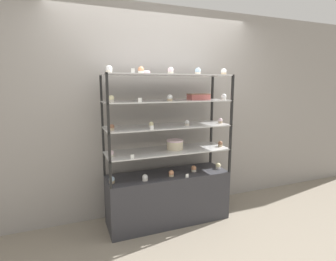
% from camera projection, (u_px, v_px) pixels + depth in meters
% --- Properties ---
extents(ground_plane, '(20.00, 20.00, 0.00)m').
position_uv_depth(ground_plane, '(168.00, 220.00, 3.22)').
color(ground_plane, gray).
extents(back_wall, '(8.00, 0.05, 2.60)m').
position_uv_depth(back_wall, '(157.00, 112.00, 3.35)').
color(back_wall, gray).
rests_on(back_wall, ground_plane).
extents(display_base, '(1.45, 0.47, 0.60)m').
position_uv_depth(display_base, '(168.00, 197.00, 3.17)').
color(display_base, '#333338').
rests_on(display_base, ground_plane).
extents(display_riser_lower, '(1.45, 0.47, 0.29)m').
position_uv_depth(display_riser_lower, '(168.00, 151.00, 3.07)').
color(display_riser_lower, black).
rests_on(display_riser_lower, display_base).
extents(display_riser_middle, '(1.45, 0.47, 0.29)m').
position_uv_depth(display_riser_middle, '(168.00, 127.00, 3.02)').
color(display_riser_middle, black).
rests_on(display_riser_middle, display_riser_lower).
extents(display_riser_upper, '(1.45, 0.47, 0.29)m').
position_uv_depth(display_riser_upper, '(168.00, 102.00, 2.98)').
color(display_riser_upper, black).
rests_on(display_riser_upper, display_riser_middle).
extents(display_riser_top, '(1.45, 0.47, 0.29)m').
position_uv_depth(display_riser_top, '(168.00, 76.00, 2.93)').
color(display_riser_top, black).
rests_on(display_riser_top, display_riser_upper).
extents(layer_cake_centerpiece, '(0.20, 0.20, 0.12)m').
position_uv_depth(layer_cake_centerpiece, '(175.00, 144.00, 3.10)').
color(layer_cake_centerpiece, beige).
rests_on(layer_cake_centerpiece, display_riser_lower).
extents(sheet_cake_frosted, '(0.25, 0.15, 0.07)m').
position_uv_depth(sheet_cake_frosted, '(199.00, 97.00, 3.15)').
color(sheet_cake_frosted, '#C66660').
rests_on(sheet_cake_frosted, display_riser_upper).
extents(cupcake_0, '(0.06, 0.06, 0.07)m').
position_uv_depth(cupcake_0, '(112.00, 180.00, 2.81)').
color(cupcake_0, '#CCB28C').
rests_on(cupcake_0, display_base).
extents(cupcake_1, '(0.06, 0.06, 0.07)m').
position_uv_depth(cupcake_1, '(145.00, 178.00, 2.88)').
color(cupcake_1, white).
rests_on(cupcake_1, display_base).
extents(cupcake_2, '(0.06, 0.06, 0.07)m').
position_uv_depth(cupcake_2, '(171.00, 173.00, 3.02)').
color(cupcake_2, '#CCB28C').
rests_on(cupcake_2, display_base).
extents(cupcake_3, '(0.06, 0.06, 0.07)m').
position_uv_depth(cupcake_3, '(194.00, 169.00, 3.19)').
color(cupcake_3, beige).
rests_on(cupcake_3, display_base).
extents(cupcake_4, '(0.06, 0.06, 0.07)m').
position_uv_depth(cupcake_4, '(218.00, 166.00, 3.30)').
color(cupcake_4, white).
rests_on(cupcake_4, display_base).
extents(price_tag_0, '(0.04, 0.00, 0.04)m').
position_uv_depth(price_tag_0, '(187.00, 176.00, 2.98)').
color(price_tag_0, white).
rests_on(price_tag_0, display_base).
extents(cupcake_5, '(0.06, 0.06, 0.07)m').
position_uv_depth(cupcake_5, '(111.00, 154.00, 2.77)').
color(cupcake_5, beige).
rests_on(cupcake_5, display_riser_lower).
extents(cupcake_6, '(0.06, 0.06, 0.07)m').
position_uv_depth(cupcake_6, '(220.00, 144.00, 3.24)').
color(cupcake_6, '#CCB28C').
rests_on(cupcake_6, display_riser_lower).
extents(price_tag_1, '(0.04, 0.00, 0.04)m').
position_uv_depth(price_tag_1, '(132.00, 157.00, 2.70)').
color(price_tag_1, white).
rests_on(price_tag_1, display_riser_lower).
extents(cupcake_7, '(0.05, 0.05, 0.06)m').
position_uv_depth(cupcake_7, '(112.00, 127.00, 2.71)').
color(cupcake_7, '#CCB28C').
rests_on(cupcake_7, display_riser_middle).
extents(cupcake_8, '(0.05, 0.05, 0.06)m').
position_uv_depth(cupcake_8, '(151.00, 125.00, 2.89)').
color(cupcake_8, white).
rests_on(cupcake_8, display_riser_middle).
extents(cupcake_9, '(0.05, 0.05, 0.06)m').
position_uv_depth(cupcake_9, '(187.00, 123.00, 3.03)').
color(cupcake_9, beige).
rests_on(cupcake_9, display_riser_middle).
extents(cupcake_10, '(0.05, 0.05, 0.06)m').
position_uv_depth(cupcake_10, '(220.00, 121.00, 3.22)').
color(cupcake_10, '#CCB28C').
rests_on(cupcake_10, display_riser_middle).
extents(price_tag_2, '(0.04, 0.00, 0.04)m').
position_uv_depth(price_tag_2, '(152.00, 128.00, 2.73)').
color(price_tag_2, white).
rests_on(price_tag_2, display_riser_middle).
extents(cupcake_11, '(0.06, 0.06, 0.07)m').
position_uv_depth(cupcake_11, '(111.00, 99.00, 2.68)').
color(cupcake_11, beige).
rests_on(cupcake_11, display_riser_upper).
extents(cupcake_12, '(0.06, 0.06, 0.07)m').
position_uv_depth(cupcake_12, '(170.00, 98.00, 2.89)').
color(cupcake_12, '#CCB28C').
rests_on(cupcake_12, display_riser_upper).
extents(cupcake_13, '(0.06, 0.06, 0.07)m').
position_uv_depth(cupcake_13, '(224.00, 97.00, 3.12)').
color(cupcake_13, white).
rests_on(cupcake_13, display_riser_upper).
extents(price_tag_3, '(0.04, 0.00, 0.04)m').
position_uv_depth(price_tag_3, '(140.00, 100.00, 2.63)').
color(price_tag_3, white).
rests_on(price_tag_3, display_riser_upper).
extents(cupcake_14, '(0.06, 0.06, 0.08)m').
position_uv_depth(cupcake_14, '(109.00, 69.00, 2.60)').
color(cupcake_14, beige).
rests_on(cupcake_14, display_riser_top).
extents(cupcake_15, '(0.06, 0.06, 0.08)m').
position_uv_depth(cupcake_15, '(141.00, 70.00, 2.75)').
color(cupcake_15, white).
rests_on(cupcake_15, display_riser_top).
extents(cupcake_16, '(0.06, 0.06, 0.08)m').
position_uv_depth(cupcake_16, '(171.00, 71.00, 2.85)').
color(cupcake_16, beige).
rests_on(cupcake_16, display_riser_top).
extents(cupcake_17, '(0.06, 0.06, 0.08)m').
position_uv_depth(cupcake_17, '(198.00, 71.00, 2.95)').
color(cupcake_17, beige).
rests_on(cupcake_17, display_riser_top).
extents(cupcake_18, '(0.06, 0.06, 0.08)m').
position_uv_depth(cupcake_18, '(224.00, 72.00, 3.06)').
color(cupcake_18, '#CCB28C').
rests_on(cupcake_18, display_riser_top).
extents(price_tag_4, '(0.04, 0.00, 0.04)m').
position_uv_depth(price_tag_4, '(133.00, 70.00, 2.56)').
color(price_tag_4, white).
rests_on(price_tag_4, display_riser_top).
extents(donut_glazed, '(0.13, 0.13, 0.04)m').
position_uv_depth(donut_glazed, '(144.00, 72.00, 2.85)').
color(donut_glazed, '#EFB2BC').
rests_on(donut_glazed, display_riser_top).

